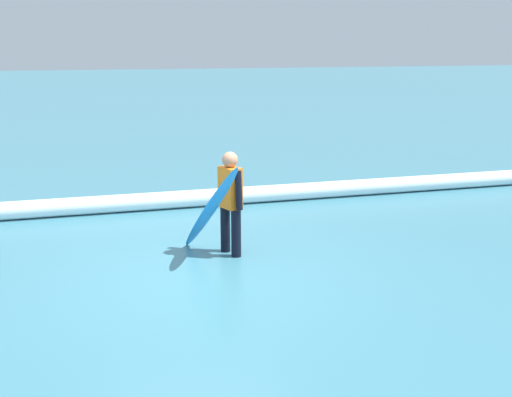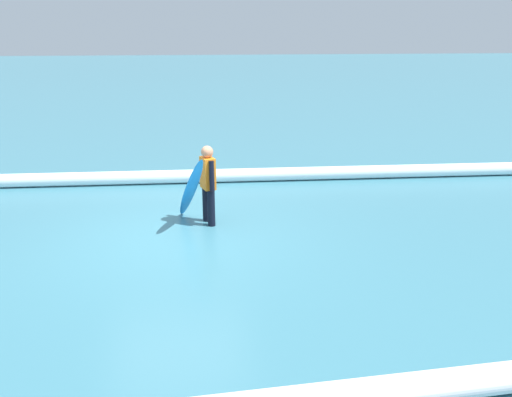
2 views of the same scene
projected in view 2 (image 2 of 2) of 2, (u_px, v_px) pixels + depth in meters
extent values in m
plane|color=teal|center=(175.00, 236.00, 9.12)|extent=(156.64, 156.64, 0.00)
cylinder|color=black|center=(211.00, 208.00, 9.54)|extent=(0.14, 0.14, 0.67)
cylinder|color=black|center=(206.00, 204.00, 9.78)|extent=(0.14, 0.14, 0.67)
cube|color=orange|center=(208.00, 173.00, 9.47)|extent=(0.29, 0.38, 0.58)
sphere|color=tan|center=(207.00, 152.00, 9.35)|extent=(0.22, 0.22, 0.22)
cylinder|color=black|center=(212.00, 176.00, 9.28)|extent=(0.09, 0.15, 0.54)
cylinder|color=black|center=(204.00, 170.00, 9.66)|extent=(0.09, 0.16, 0.54)
ellipsoid|color=#268CE5|center=(191.00, 189.00, 9.42)|extent=(0.59, 1.45, 1.43)
ellipsoid|color=blue|center=(191.00, 189.00, 9.42)|extent=(0.38, 1.14, 1.15)
cylinder|color=white|center=(285.00, 174.00, 12.54)|extent=(14.30, 1.02, 0.31)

